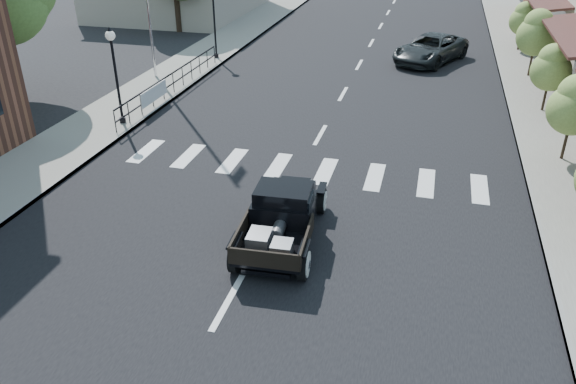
# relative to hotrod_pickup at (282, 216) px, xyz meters

# --- Properties ---
(ground) EXTENTS (120.00, 120.00, 0.00)m
(ground) POSITION_rel_hotrod_pickup_xyz_m (-0.51, 0.27, -0.75)
(ground) COLOR black
(ground) RESTS_ON ground
(road) EXTENTS (14.00, 80.00, 0.02)m
(road) POSITION_rel_hotrod_pickup_xyz_m (-0.51, 15.27, -0.74)
(road) COLOR black
(road) RESTS_ON ground
(road_markings) EXTENTS (12.00, 60.00, 0.06)m
(road_markings) POSITION_rel_hotrod_pickup_xyz_m (-0.51, 10.27, -0.75)
(road_markings) COLOR silver
(road_markings) RESTS_ON ground
(sidewalk_left) EXTENTS (3.00, 80.00, 0.15)m
(sidewalk_left) POSITION_rel_hotrod_pickup_xyz_m (-9.01, 15.27, -0.67)
(sidewalk_left) COLOR gray
(sidewalk_left) RESTS_ON ground
(sidewalk_right) EXTENTS (3.00, 80.00, 0.15)m
(sidewalk_right) POSITION_rel_hotrod_pickup_xyz_m (7.99, 15.27, -0.67)
(sidewalk_right) COLOR gray
(sidewalk_right) RESTS_ON ground
(railing) EXTENTS (0.08, 10.00, 1.00)m
(railing) POSITION_rel_hotrod_pickup_xyz_m (-7.81, 10.27, -0.10)
(railing) COLOR black
(railing) RESTS_ON sidewalk_left
(banner) EXTENTS (0.04, 2.20, 0.60)m
(banner) POSITION_rel_hotrod_pickup_xyz_m (-7.73, 8.27, -0.30)
(banner) COLOR silver
(banner) RESTS_ON sidewalk_left
(lamp_post_b) EXTENTS (0.36, 0.36, 3.62)m
(lamp_post_b) POSITION_rel_hotrod_pickup_xyz_m (-8.11, 6.27, 1.22)
(lamp_post_b) COLOR black
(lamp_post_b) RESTS_ON sidewalk_left
(lamp_post_c) EXTENTS (0.36, 0.36, 3.62)m
(lamp_post_c) POSITION_rel_hotrod_pickup_xyz_m (-8.11, 16.27, 1.22)
(lamp_post_c) COLOR black
(lamp_post_c) RESTS_ON sidewalk_left
(small_tree_b) EXTENTS (1.66, 1.66, 2.76)m
(small_tree_b) POSITION_rel_hotrod_pickup_xyz_m (7.79, 7.01, 0.78)
(small_tree_b) COLOR olive
(small_tree_b) RESTS_ON sidewalk_right
(small_tree_c) EXTENTS (1.56, 1.56, 2.60)m
(small_tree_c) POSITION_rel_hotrod_pickup_xyz_m (7.79, 11.89, 0.71)
(small_tree_c) COLOR olive
(small_tree_c) RESTS_ON sidewalk_right
(small_tree_d) EXTENTS (1.82, 1.82, 3.03)m
(small_tree_d) POSITION_rel_hotrod_pickup_xyz_m (7.79, 16.98, 0.92)
(small_tree_d) COLOR olive
(small_tree_d) RESTS_ON sidewalk_right
(small_tree_e) EXTENTS (1.52, 1.52, 2.53)m
(small_tree_e) POSITION_rel_hotrod_pickup_xyz_m (7.79, 22.24, 0.67)
(small_tree_e) COLOR olive
(small_tree_e) RESTS_ON sidewalk_right
(hotrod_pickup) EXTENTS (2.26, 4.41, 1.49)m
(hotrod_pickup) POSITION_rel_hotrod_pickup_xyz_m (0.00, 0.00, 0.00)
(hotrod_pickup) COLOR black
(hotrod_pickup) RESTS_ON ground
(second_car) EXTENTS (4.25, 5.60, 1.41)m
(second_car) POSITION_rel_hotrod_pickup_xyz_m (3.03, 18.79, -0.04)
(second_car) COLOR black
(second_car) RESTS_ON ground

